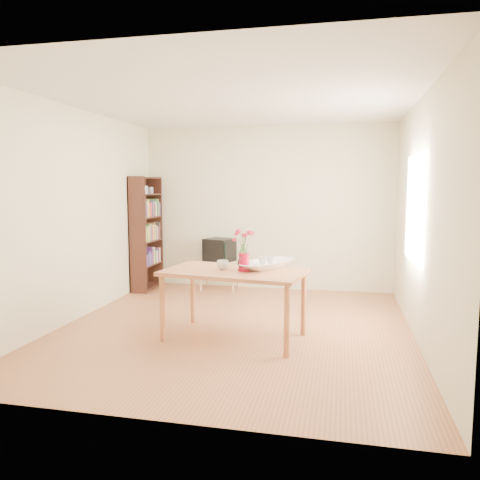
% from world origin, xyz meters
% --- Properties ---
extents(room, '(4.50, 4.50, 4.50)m').
position_xyz_m(room, '(0.03, 0.00, 1.30)').
color(room, '#985935').
rests_on(room, ground).
extents(table, '(1.58, 1.04, 0.75)m').
position_xyz_m(table, '(0.08, -0.37, 0.67)').
color(table, '#AB613A').
rests_on(table, ground).
extents(tv_stand, '(0.60, 0.45, 0.46)m').
position_xyz_m(tv_stand, '(-0.70, 1.97, 0.39)').
color(tv_stand, tan).
rests_on(tv_stand, ground).
extents(bookshelf, '(0.28, 0.70, 1.80)m').
position_xyz_m(bookshelf, '(-1.85, 1.75, 0.84)').
color(bookshelf, black).
rests_on(bookshelf, ground).
extents(pitcher, '(0.13, 0.20, 0.19)m').
position_xyz_m(pitcher, '(0.19, -0.38, 0.84)').
color(pitcher, red).
rests_on(pitcher, table).
extents(flowers, '(0.22, 0.22, 0.31)m').
position_xyz_m(flowers, '(0.19, -0.38, 1.08)').
color(flowers, '#CA2F4E').
rests_on(flowers, pitcher).
extents(mug, '(0.14, 0.14, 0.10)m').
position_xyz_m(mug, '(-0.05, -0.35, 0.80)').
color(mug, white).
rests_on(mug, table).
extents(bowl, '(0.69, 0.69, 0.48)m').
position_xyz_m(bowl, '(0.40, -0.17, 0.99)').
color(bowl, white).
rests_on(bowl, table).
extents(teacup_a, '(0.09, 0.09, 0.07)m').
position_xyz_m(teacup_a, '(0.36, -0.17, 0.95)').
color(teacup_a, white).
rests_on(teacup_a, bowl).
extents(teacup_b, '(0.08, 0.08, 0.07)m').
position_xyz_m(teacup_b, '(0.44, -0.15, 0.94)').
color(teacup_b, white).
rests_on(teacup_b, bowl).
extents(television, '(0.52, 0.50, 0.36)m').
position_xyz_m(television, '(-0.70, 1.98, 0.64)').
color(television, black).
rests_on(television, tv_stand).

